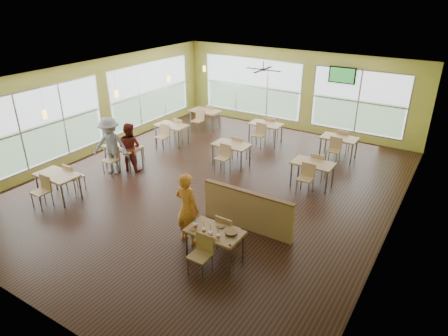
{
  "coord_description": "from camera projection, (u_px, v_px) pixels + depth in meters",
  "views": [
    {
      "loc": [
        5.94,
        -8.91,
        5.5
      ],
      "look_at": [
        0.96,
        -0.97,
        1.17
      ],
      "focal_mm": 32.0,
      "sensor_mm": 36.0,
      "label": 1
    }
  ],
  "objects": [
    {
      "name": "room",
      "position": [
        213.0,
        135.0,
        11.36
      ],
      "size": [
        12.0,
        12.04,
        3.2
      ],
      "color": "black",
      "rests_on": "ground"
    },
    {
      "name": "window_bays",
      "position": [
        200.0,
        101.0,
        15.05
      ],
      "size": [
        9.24,
        10.24,
        2.38
      ],
      "color": "white",
      "rests_on": "room"
    },
    {
      "name": "main_table",
      "position": [
        215.0,
        235.0,
        8.5
      ],
      "size": [
        1.22,
        1.52,
        0.87
      ],
      "color": "tan",
      "rests_on": "floor"
    },
    {
      "name": "half_wall_divider",
      "position": [
        247.0,
        210.0,
        9.66
      ],
      "size": [
        2.4,
        0.14,
        1.04
      ],
      "color": "tan",
      "rests_on": "floor"
    },
    {
      "name": "dining_tables",
      "position": [
        216.0,
        141.0,
        13.59
      ],
      "size": [
        6.92,
        8.72,
        0.87
      ],
      "color": "tan",
      "rests_on": "floor"
    },
    {
      "name": "pendant_lights",
      "position": [
        143.0,
        86.0,
        13.06
      ],
      "size": [
        0.11,
        7.31,
        0.86
      ],
      "color": "#2D2119",
      "rests_on": "ceiling"
    },
    {
      "name": "ceiling_fan",
      "position": [
        263.0,
        69.0,
        13.1
      ],
      "size": [
        1.25,
        1.25,
        0.29
      ],
      "color": "#2D2119",
      "rests_on": "ceiling"
    },
    {
      "name": "tv_backwall",
      "position": [
        342.0,
        75.0,
        14.67
      ],
      "size": [
        1.0,
        0.07,
        0.6
      ],
      "color": "black",
      "rests_on": "wall_back"
    },
    {
      "name": "man_plaid",
      "position": [
        187.0,
        208.0,
        9.02
      ],
      "size": [
        0.68,
        0.48,
        1.77
      ],
      "primitive_type": "imported",
      "rotation": [
        0.0,
        0.0,
        3.05
      ],
      "color": "#CF4617",
      "rests_on": "floor"
    },
    {
      "name": "patron_maroon",
      "position": [
        130.0,
        147.0,
        12.64
      ],
      "size": [
        0.88,
        0.75,
        1.59
      ],
      "primitive_type": "imported",
      "rotation": [
        0.0,
        0.0,
        3.34
      ],
      "color": "#5D1A12",
      "rests_on": "floor"
    },
    {
      "name": "patron_grey",
      "position": [
        111.0,
        146.0,
        12.42
      ],
      "size": [
        1.34,
        1.03,
        1.84
      ],
      "primitive_type": "imported",
      "rotation": [
        0.0,
        0.0,
        0.33
      ],
      "color": "slate",
      "rests_on": "floor"
    },
    {
      "name": "cup_blue",
      "position": [
        195.0,
        226.0,
        8.48
      ],
      "size": [
        0.1,
        0.1,
        0.36
      ],
      "color": "white",
      "rests_on": "main_table"
    },
    {
      "name": "cup_yellow",
      "position": [
        204.0,
        230.0,
        8.34
      ],
      "size": [
        0.09,
        0.09,
        0.32
      ],
      "color": "white",
      "rests_on": "main_table"
    },
    {
      "name": "cup_red_near",
      "position": [
        211.0,
        234.0,
        8.2
      ],
      "size": [
        0.1,
        0.1,
        0.36
      ],
      "color": "white",
      "rests_on": "main_table"
    },
    {
      "name": "cup_red_far",
      "position": [
        218.0,
        237.0,
        8.14
      ],
      "size": [
        0.09,
        0.09,
        0.32
      ],
      "color": "white",
      "rests_on": "main_table"
    },
    {
      "name": "food_basket",
      "position": [
        231.0,
        233.0,
        8.31
      ],
      "size": [
        0.27,
        0.27,
        0.06
      ],
      "color": "black",
      "rests_on": "main_table"
    },
    {
      "name": "ketchup_cup",
      "position": [
        230.0,
        245.0,
        7.97
      ],
      "size": [
        0.06,
        0.06,
        0.02
      ],
      "primitive_type": "cylinder",
      "color": "#AD0C22",
      "rests_on": "main_table"
    },
    {
      "name": "wrapper_left",
      "position": [
        193.0,
        230.0,
        8.45
      ],
      "size": [
        0.17,
        0.16,
        0.04
      ],
      "primitive_type": "ellipsoid",
      "rotation": [
        0.0,
        0.0,
        -0.23
      ],
      "color": "#8F6745",
      "rests_on": "main_table"
    },
    {
      "name": "wrapper_mid",
      "position": [
        220.0,
        226.0,
        8.56
      ],
      "size": [
        0.18,
        0.17,
        0.05
      ],
      "primitive_type": "ellipsoid",
      "rotation": [
        0.0,
        0.0,
        -0.01
      ],
      "color": "#8F6745",
      "rests_on": "main_table"
    },
    {
      "name": "wrapper_right",
      "position": [
        213.0,
        239.0,
        8.13
      ],
      "size": [
        0.13,
        0.12,
        0.03
      ],
      "primitive_type": "ellipsoid",
      "rotation": [
        0.0,
        0.0,
        -0.05
      ],
      "color": "#8F6745",
      "rests_on": "main_table"
    }
  ]
}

